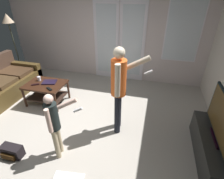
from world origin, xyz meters
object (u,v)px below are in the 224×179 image
at_px(loose_keyboard, 69,176).
at_px(flat_screen_tv, 223,122).
at_px(dvd_remote_slim, 49,89).
at_px(coffee_table, 46,89).
at_px(cup_near_edge, 39,79).
at_px(backpack, 12,151).
at_px(laptop_closed, 49,82).
at_px(floor_lamp, 8,24).
at_px(tv_stand, 212,149).
at_px(person_adult, 119,85).
at_px(tv_remote_black, 35,84).
at_px(person_child, 54,121).

bearing_deg(loose_keyboard, flat_screen_tv, 23.66).
xyz_separation_m(flat_screen_tv, dvd_remote_slim, (-3.14, 0.54, -0.24)).
height_order(coffee_table, cup_near_edge, cup_near_edge).
xyz_separation_m(backpack, laptop_closed, (-0.24, 1.59, 0.41)).
xyz_separation_m(coffee_table, flat_screen_tv, (3.37, -0.74, 0.39)).
xyz_separation_m(floor_lamp, cup_near_edge, (1.43, -1.03, -0.99)).
relative_size(tv_stand, person_adult, 0.83).
bearing_deg(floor_lamp, flat_screen_tv, -20.43).
distance_m(tv_stand, laptop_closed, 3.41).
distance_m(tv_stand, tv_remote_black, 3.62).
height_order(floor_lamp, laptop_closed, floor_lamp).
xyz_separation_m(person_adult, laptop_closed, (-1.75, 0.53, -0.46)).
distance_m(floor_lamp, dvd_remote_slim, 2.53).
relative_size(tv_stand, loose_keyboard, 2.97).
bearing_deg(dvd_remote_slim, coffee_table, 170.24).
bearing_deg(backpack, tv_stand, 14.20).
height_order(laptop_closed, cup_near_edge, cup_near_edge).
bearing_deg(laptop_closed, coffee_table, -150.18).
distance_m(floor_lamp, tv_remote_black, 2.18).
distance_m(person_adult, person_child, 1.17).
height_order(person_child, dvd_remote_slim, person_child).
bearing_deg(tv_remote_black, backpack, -103.01).
bearing_deg(person_adult, floor_lamp, 155.38).
bearing_deg(person_child, person_adult, 46.45).
relative_size(person_adult, tv_remote_black, 9.50).
bearing_deg(tv_stand, coffee_table, 167.63).
bearing_deg(flat_screen_tv, person_adult, 169.73).
bearing_deg(dvd_remote_slim, person_child, -23.20).
distance_m(flat_screen_tv, dvd_remote_slim, 3.19).
xyz_separation_m(tv_stand, cup_near_edge, (-3.59, 0.85, 0.34)).
distance_m(flat_screen_tv, loose_keyboard, 2.32).
height_order(person_child, loose_keyboard, person_child).
relative_size(person_adult, dvd_remote_slim, 9.50).
relative_size(tv_stand, tv_remote_black, 7.93).
bearing_deg(dvd_remote_slim, backpack, -56.70).
distance_m(coffee_table, backpack, 1.57).
bearing_deg(tv_stand, person_child, -167.04).
relative_size(person_adult, cup_near_edge, 16.51).
relative_size(tv_stand, backpack, 3.91).
height_order(laptop_closed, tv_remote_black, laptop_closed).
bearing_deg(dvd_remote_slim, person_adult, 20.91).
bearing_deg(person_adult, flat_screen_tv, -10.27).
bearing_deg(coffee_table, loose_keyboard, -49.94).
xyz_separation_m(person_adult, cup_near_edge, (-2.04, 0.56, -0.42)).
distance_m(backpack, laptop_closed, 1.66).
height_order(backpack, laptop_closed, laptop_closed).
bearing_deg(person_child, coffee_table, 129.15).
xyz_separation_m(coffee_table, cup_near_edge, (-0.22, 0.11, 0.19)).
height_order(tv_stand, laptop_closed, laptop_closed).
xyz_separation_m(floor_lamp, dvd_remote_slim, (1.88, -1.33, -1.03)).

